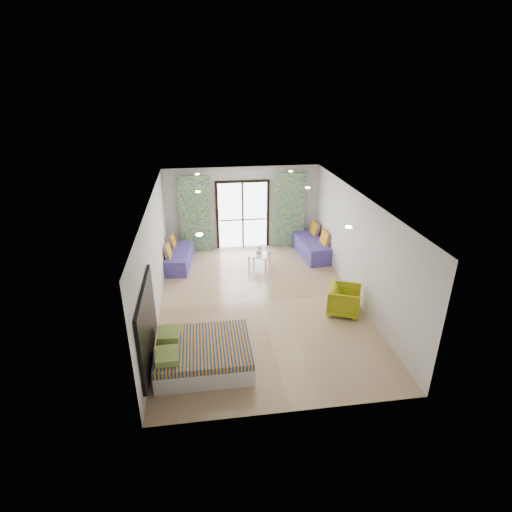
{
  "coord_description": "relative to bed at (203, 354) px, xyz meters",
  "views": [
    {
      "loc": [
        -1.33,
        -8.78,
        5.24
      ],
      "look_at": [
        -0.04,
        0.29,
        1.15
      ],
      "focal_mm": 28.0,
      "sensor_mm": 36.0,
      "label": 1
    }
  ],
  "objects": [
    {
      "name": "daybed_right",
      "position": [
        3.59,
        5.01,
        0.03
      ],
      "size": [
        0.92,
        1.98,
        0.95
      ],
      "rotation": [
        0.0,
        0.0,
        0.09
      ],
      "color": "#4A3D93",
      "rests_on": "floor"
    },
    {
      "name": "switch_plate",
      "position": [
        -0.99,
        1.25,
        0.78
      ],
      "size": [
        0.02,
        0.1,
        0.1
      ],
      "primitive_type": "cube",
      "color": "silver",
      "rests_on": "wall_left"
    },
    {
      "name": "wall_front",
      "position": [
        1.48,
        -1.44,
        1.08
      ],
      "size": [
        5.0,
        0.01,
        2.7
      ],
      "primitive_type": null,
      "color": "silver",
      "rests_on": "ground"
    },
    {
      "name": "wall_right",
      "position": [
        3.98,
        2.31,
        1.08
      ],
      "size": [
        0.01,
        7.5,
        2.7
      ],
      "primitive_type": null,
      "color": "silver",
      "rests_on": "ground"
    },
    {
      "name": "coffee_table",
      "position": [
        1.79,
        4.39,
        0.08
      ],
      "size": [
        0.78,
        0.78,
        0.68
      ],
      "rotation": [
        0.0,
        0.0,
        -0.42
      ],
      "color": "silver",
      "rests_on": "floor"
    },
    {
      "name": "downlight_b",
      "position": [
        2.88,
        0.31,
        2.4
      ],
      "size": [
        0.12,
        0.12,
        0.02
      ],
      "primitive_type": "cylinder",
      "color": "#FFE0B2",
      "rests_on": "ceiling"
    },
    {
      "name": "wall_back",
      "position": [
        1.48,
        6.06,
        1.08
      ],
      "size": [
        5.0,
        0.01,
        2.7
      ],
      "primitive_type": null,
      "color": "silver",
      "rests_on": "ground"
    },
    {
      "name": "floor",
      "position": [
        1.48,
        2.31,
        -0.27
      ],
      "size": [
        5.0,
        7.5,
        0.01
      ],
      "primitive_type": null,
      "color": "#9D7E5D",
      "rests_on": "ground"
    },
    {
      "name": "vase",
      "position": [
        1.78,
        4.44,
        0.23
      ],
      "size": [
        0.2,
        0.21,
        0.2
      ],
      "primitive_type": "imported",
      "rotation": [
        0.0,
        0.0,
        0.01
      ],
      "color": "white",
      "rests_on": "coffee_table"
    },
    {
      "name": "downlight_e",
      "position": [
        0.08,
        5.31,
        2.4
      ],
      "size": [
        0.12,
        0.12,
        0.02
      ],
      "primitive_type": "cylinder",
      "color": "#FFE0B2",
      "rests_on": "ceiling"
    },
    {
      "name": "headboard",
      "position": [
        -0.98,
        -0.0,
        0.78
      ],
      "size": [
        0.06,
        2.1,
        1.5
      ],
      "primitive_type": "cube",
      "color": "black",
      "rests_on": "floor"
    },
    {
      "name": "balcony_door",
      "position": [
        1.48,
        6.03,
        0.99
      ],
      "size": [
        1.76,
        0.08,
        2.28
      ],
      "color": "black",
      "rests_on": "floor"
    },
    {
      "name": "ceiling",
      "position": [
        1.48,
        2.31,
        2.43
      ],
      "size": [
        5.0,
        7.5,
        0.01
      ],
      "primitive_type": null,
      "color": "silver",
      "rests_on": "ground"
    },
    {
      "name": "wall_left",
      "position": [
        -1.02,
        2.31,
        1.08
      ],
      "size": [
        0.01,
        7.5,
        2.7
      ],
      "primitive_type": null,
      "color": "silver",
      "rests_on": "ground"
    },
    {
      "name": "balcony_rail",
      "position": [
        1.48,
        6.04,
        0.68
      ],
      "size": [
        1.52,
        0.03,
        0.04
      ],
      "primitive_type": "cube",
      "color": "#595451",
      "rests_on": "balcony_door"
    },
    {
      "name": "bed",
      "position": [
        0.0,
        0.0,
        0.0
      ],
      "size": [
        1.85,
        1.51,
        0.64
      ],
      "color": "silver",
      "rests_on": "floor"
    },
    {
      "name": "curtain_left",
      "position": [
        -0.07,
        5.88,
        0.98
      ],
      "size": [
        1.0,
        0.1,
        2.5
      ],
      "primitive_type": "cube",
      "color": "white",
      "rests_on": "floor"
    },
    {
      "name": "downlight_a",
      "position": [
        0.08,
        0.31,
        2.4
      ],
      "size": [
        0.12,
        0.12,
        0.02
      ],
      "primitive_type": "cylinder",
      "color": "#FFE0B2",
      "rests_on": "ceiling"
    },
    {
      "name": "armchair",
      "position": [
        3.43,
        1.5,
        0.12
      ],
      "size": [
        0.93,
        0.96,
        0.77
      ],
      "primitive_type": "imported",
      "rotation": [
        0.0,
        0.0,
        1.17
      ],
      "color": "#A9AC16",
      "rests_on": "floor"
    },
    {
      "name": "daybed_left",
      "position": [
        -0.64,
        4.77,
        0.0
      ],
      "size": [
        0.87,
        1.8,
        0.86
      ],
      "rotation": [
        0.0,
        0.0,
        -0.11
      ],
      "color": "#4A3D93",
      "rests_on": "floor"
    },
    {
      "name": "downlight_c",
      "position": [
        0.08,
        3.31,
        2.4
      ],
      "size": [
        0.12,
        0.12,
        0.02
      ],
      "primitive_type": "cylinder",
      "color": "#FFE0B2",
      "rests_on": "ceiling"
    },
    {
      "name": "curtain_right",
      "position": [
        3.03,
        5.88,
        0.98
      ],
      "size": [
        1.0,
        0.1,
        2.5
      ],
      "primitive_type": "cube",
      "color": "white",
      "rests_on": "floor"
    },
    {
      "name": "downlight_d",
      "position": [
        2.88,
        3.31,
        2.4
      ],
      "size": [
        0.12,
        0.12,
        0.02
      ],
      "primitive_type": "cylinder",
      "color": "#FFE0B2",
      "rests_on": "ceiling"
    },
    {
      "name": "downlight_f",
      "position": [
        2.88,
        5.31,
        2.4
      ],
      "size": [
        0.12,
        0.12,
        0.02
      ],
      "primitive_type": "cylinder",
      "color": "#FFE0B2",
      "rests_on": "ceiling"
    }
  ]
}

